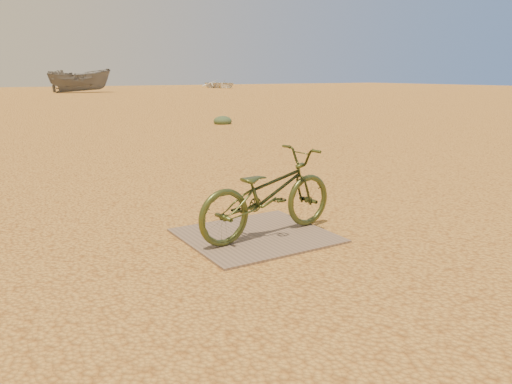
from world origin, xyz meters
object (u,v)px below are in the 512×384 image
plywood_board (256,236)px  boat_far_right (221,84)px  boat_mid_right (80,81)px  bicycle (268,193)px

plywood_board → boat_far_right: (22.87, 45.00, 0.42)m
plywood_board → boat_mid_right: size_ratio=0.27×
bicycle → boat_mid_right: size_ratio=0.31×
plywood_board → boat_far_right: boat_far_right is taller
bicycle → boat_far_right: size_ratio=0.37×
bicycle → boat_far_right: boat_far_right is taller
boat_mid_right → boat_far_right: boat_mid_right is taller
boat_mid_right → bicycle: bearing=176.6°
bicycle → plywood_board: bearing=53.1°
boat_mid_right → boat_far_right: bearing=-62.9°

